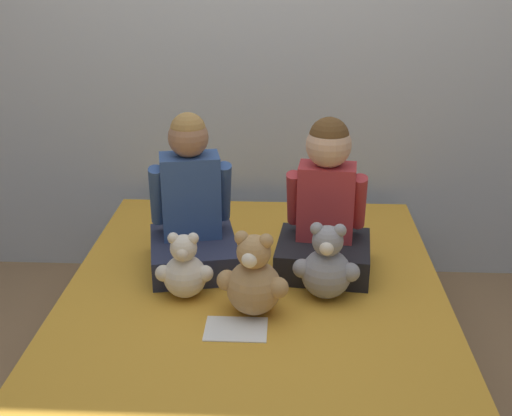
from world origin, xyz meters
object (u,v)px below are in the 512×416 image
child_on_left (192,210)px  teddy_bear_between_children (254,280)px  bed (253,357)px  sign_card (236,329)px  child_on_right (326,210)px  teddy_bear_held_by_left_child (185,270)px  teddy_bear_held_by_right_child (326,266)px

child_on_left → teddy_bear_between_children: child_on_left is taller
bed → sign_card: 0.28m
bed → child_on_right: bearing=50.1°
teddy_bear_held_by_left_child → sign_card: (0.20, -0.22, -0.10)m
teddy_bear_held_by_right_child → child_on_right: bearing=96.6°
sign_card → bed: bearing=72.8°
teddy_bear_between_children → teddy_bear_held_by_right_child: bearing=39.1°
teddy_bear_held_by_left_child → teddy_bear_held_by_right_child: teddy_bear_held_by_right_child is taller
bed → child_on_left: 0.61m
bed → teddy_bear_held_by_right_child: size_ratio=6.96×
bed → teddy_bear_held_by_right_child: bearing=17.7°
bed → teddy_bear_held_by_left_child: size_ratio=8.00×
teddy_bear_between_children → bed: bearing=111.7°
child_on_left → teddy_bear_held_by_right_child: 0.58m
child_on_left → teddy_bear_held_by_left_child: (0.01, -0.26, -0.13)m
sign_card → child_on_left: bearing=113.7°
child_on_left → sign_card: bearing=-78.1°
teddy_bear_held_by_right_child → sign_card: size_ratio=1.38×
child_on_left → child_on_right: (0.52, -0.00, 0.01)m
child_on_right → sign_card: size_ratio=2.89×
teddy_bear_held_by_right_child → bed: bearing=-154.9°
teddy_bear_held_by_right_child → teddy_bear_between_children: teddy_bear_between_children is taller
bed → child_on_right: (0.27, 0.32, 0.47)m
child_on_right → teddy_bear_held_by_left_child: 0.59m
child_on_right → sign_card: bearing=-117.4°
teddy_bear_between_children → sign_card: 0.18m
child_on_right → teddy_bear_held_by_left_child: bearing=-147.3°
teddy_bear_held_by_left_child → teddy_bear_held_by_right_child: (0.51, 0.02, 0.02)m
child_on_left → sign_card: 0.57m
bed → teddy_bear_held_by_left_child: bearing=166.3°
child_on_right → teddy_bear_held_by_right_child: bearing=-84.6°
child_on_left → teddy_bear_held_by_right_child: size_ratio=2.13×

